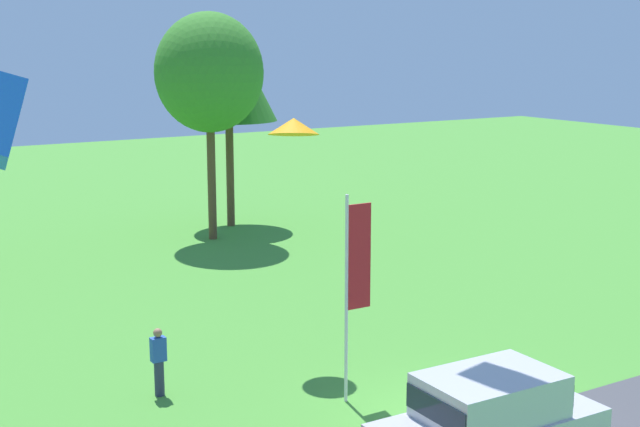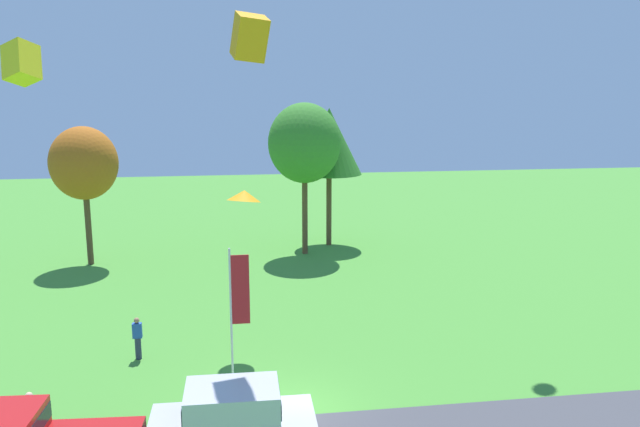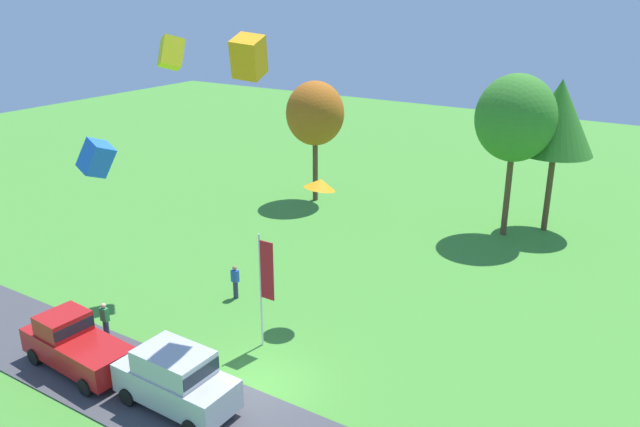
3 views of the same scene
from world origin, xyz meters
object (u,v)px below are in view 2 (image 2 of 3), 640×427
tree_right_of_center (84,164)px  car_suv_mid_row (233,422)px  person_watching_sky (138,338)px  tree_lone_near (305,143)px  kite_box_high_right (21,63)px  tree_left_of_center (329,142)px  kite_box_near_flag (250,37)px  kite_delta_high_left (244,196)px  flag_banner (237,299)px  person_on_lawn (31,418)px

tree_right_of_center → car_suv_mid_row: bearing=-69.2°
car_suv_mid_row → person_watching_sky: (-3.67, 7.69, -0.42)m
tree_lone_near → kite_box_high_right: bearing=-129.1°
tree_left_of_center → kite_box_near_flag: kite_box_near_flag is taller
kite_box_high_right → kite_delta_high_left: (7.86, 0.40, -5.12)m
tree_lone_near → tree_left_of_center: tree_lone_near is taller
flag_banner → car_suv_mid_row: bearing=-92.8°
person_on_lawn → tree_lone_near: 24.55m
person_watching_sky → kite_delta_high_left: size_ratio=1.24×
person_on_lawn → tree_left_of_center: bearing=61.4°
person_on_lawn → tree_lone_near: size_ratio=0.18×
person_on_lawn → kite_delta_high_left: size_ratio=1.24×
person_on_lawn → kite_box_near_flag: bearing=16.2°
person_on_lawn → kite_box_high_right: size_ratio=1.28×
person_on_lawn → flag_banner: size_ratio=0.34×
kite_box_near_flag → kite_box_high_right: 9.18m
person_watching_sky → tree_left_of_center: bearing=59.1°
flag_banner → kite_delta_high_left: (0.40, 3.55, 3.10)m
tree_left_of_center → kite_delta_high_left: (-6.10, -16.53, -0.78)m
person_on_lawn → kite_delta_high_left: 10.88m
kite_box_high_right → tree_left_of_center: bearing=50.5°
kite_delta_high_left → person_on_lawn: bearing=-134.3°
kite_box_near_flag → kite_delta_high_left: size_ratio=0.95×
tree_left_of_center → kite_box_near_flag: 22.67m
person_watching_sky → tree_lone_near: (8.50, 15.25, 6.29)m
person_watching_sky → tree_lone_near: tree_lone_near is taller
person_on_lawn → kite_box_high_right: (-1.27, 6.34, 10.55)m
person_watching_sky → flag_banner: bearing=-34.6°
person_watching_sky → person_on_lawn: size_ratio=1.00×
tree_lone_near → tree_right_of_center: bearing=-177.4°
car_suv_mid_row → person_on_lawn: 6.21m
person_watching_sky → flag_banner: (3.91, -2.70, 2.33)m
tree_left_of_center → tree_lone_near: bearing=-132.0°
car_suv_mid_row → tree_left_of_center: tree_left_of_center is taller
tree_lone_near → car_suv_mid_row: bearing=-101.9°
person_watching_sky → tree_right_of_center: tree_right_of_center is taller
tree_right_of_center → flag_banner: (8.72, -17.34, -2.97)m
car_suv_mid_row → kite_delta_high_left: size_ratio=3.37×
car_suv_mid_row → tree_left_of_center: size_ratio=0.50×
car_suv_mid_row → kite_box_high_right: size_ratio=3.48×
kite_delta_high_left → person_watching_sky: bearing=-168.8°
person_watching_sky → kite_delta_high_left: 6.99m
car_suv_mid_row → tree_lone_near: bearing=78.1°
person_watching_sky → person_on_lawn: (-2.27, -5.89, 0.00)m
tree_left_of_center → kite_box_high_right: bearing=-129.5°
person_watching_sky → kite_box_near_flag: kite_box_near_flag is taller
person_watching_sky → person_on_lawn: bearing=-111.1°
person_watching_sky → tree_lone_near: 18.56m
flag_banner → kite_box_high_right: 11.53m
tree_lone_near → flag_banner: bearing=-104.3°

